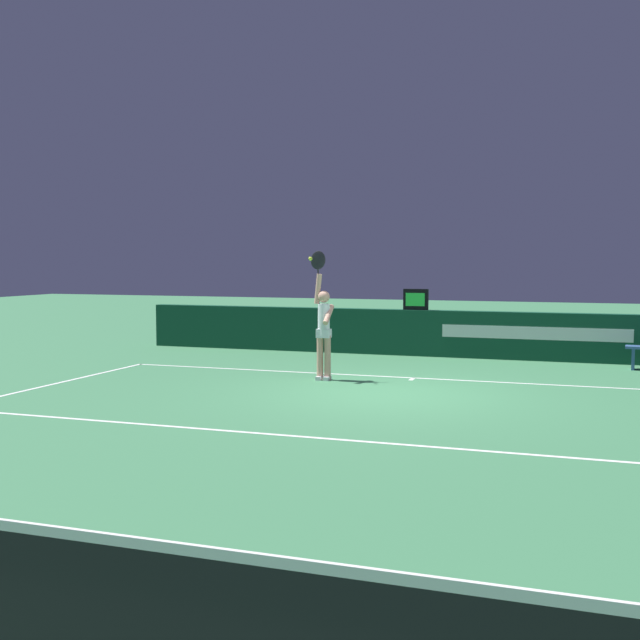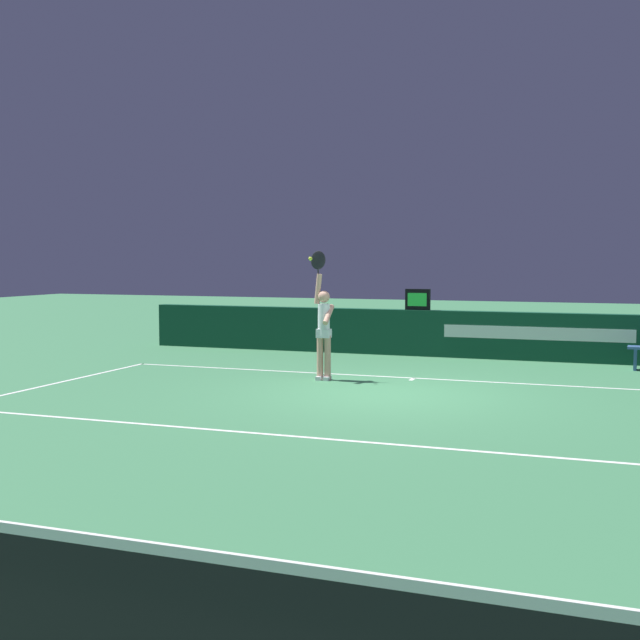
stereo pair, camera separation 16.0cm
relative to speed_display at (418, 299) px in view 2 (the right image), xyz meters
name	(u,v)px [view 2 (the right image)]	position (x,y,z in m)	size (l,w,h in m)	color
ground_plane	(389,394)	(0.72, -5.28, -1.30)	(60.00, 60.00, 0.00)	#3D7F51
court_lines	(376,402)	(0.72, -6.06, -1.30)	(11.88, 5.38, 0.00)	white
back_wall	(449,334)	(0.73, 0.00, -0.77)	(14.94, 0.29, 1.06)	#0F412B
speed_display	(418,299)	(0.00, 0.00, 0.00)	(0.57, 0.14, 0.48)	black
tennis_player	(324,327)	(-0.80, -4.20, -0.32)	(0.44, 0.46, 2.39)	tan
tennis_ball	(310,259)	(-0.99, -4.38, 0.93)	(0.07, 0.07, 0.07)	#C4DC31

